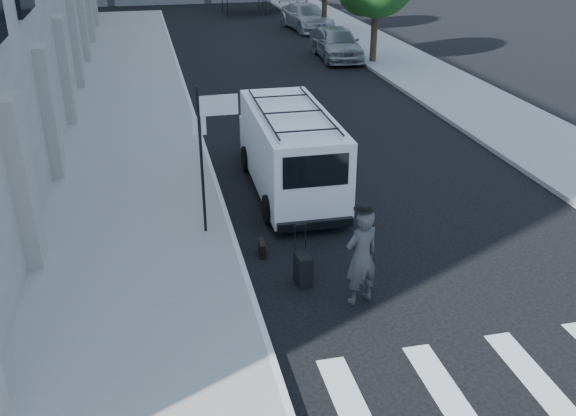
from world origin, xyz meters
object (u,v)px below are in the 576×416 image
suitcase (303,269)px  parked_car_c (306,17)px  briefcase (262,248)px  cargo_van (290,150)px  businessman (361,257)px  parked_car_b (335,44)px  parked_car_a (337,43)px

suitcase → parked_car_c: bearing=71.3°
briefcase → cargo_van: size_ratio=0.07×
businessman → parked_car_c: bearing=-120.9°
suitcase → parked_car_c: parked_car_c is taller
parked_car_c → suitcase: bearing=-111.0°
cargo_van → parked_car_b: bearing=70.0°
cargo_van → parked_car_c: cargo_van is taller
parked_car_a → parked_car_b: (-0.03, 0.29, -0.11)m
parked_car_b → parked_car_c: size_ratio=0.80×
briefcase → suitcase: (0.61, -1.37, 0.17)m
businessman → cargo_van: (-0.10, 5.78, 0.16)m
parked_car_b → parked_car_c: (0.67, 8.60, 0.07)m
briefcase → parked_car_b: size_ratio=0.10×
suitcase → parked_car_b: 22.21m
cargo_van → parked_car_a: (6.17, 15.92, -0.34)m
briefcase → parked_car_a: (7.62, 19.43, 0.66)m
suitcase → cargo_van: 5.02m
briefcase → parked_car_a: bearing=72.1°
parked_car_a → parked_car_c: bearing=89.5°
businessman → suitcase: 1.46m
briefcase → suitcase: bearing=-62.4°
briefcase → parked_car_a: 20.88m
parked_car_b → parked_car_a: bearing=-84.8°
businessman → cargo_van: 5.78m
suitcase → parked_car_c: 30.66m
parked_car_a → parked_car_b: 0.31m
cargo_van → parked_car_b: size_ratio=1.37×
parked_car_c → parked_car_a: bearing=-100.6°
parked_car_a → suitcase: bearing=-105.0°
businessman → suitcase: businessman is taller
businessman → parked_car_c: size_ratio=0.37×
briefcase → parked_car_c: parked_car_c is taller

